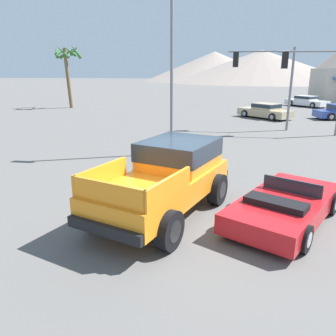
% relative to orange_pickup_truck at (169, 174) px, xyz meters
% --- Properties ---
extents(ground_plane, '(320.00, 320.00, 0.00)m').
position_rel_orange_pickup_truck_xyz_m(ground_plane, '(0.23, 0.14, -1.08)').
color(ground_plane, '#5B5956').
extents(orange_pickup_truck, '(3.55, 5.34, 1.91)m').
position_rel_orange_pickup_truck_xyz_m(orange_pickup_truck, '(0.00, 0.00, 0.00)').
color(orange_pickup_truck, orange).
rests_on(orange_pickup_truck, ground_plane).
extents(red_convertible_car, '(3.59, 4.41, 1.01)m').
position_rel_orange_pickup_truck_xyz_m(red_convertible_car, '(3.05, -0.25, -0.67)').
color(red_convertible_car, red).
rests_on(red_convertible_car, ground_plane).
extents(parked_car_tan, '(4.36, 4.32, 1.22)m').
position_rel_orange_pickup_truck_xyz_m(parked_car_tan, '(5.22, 19.62, -0.47)').
color(parked_car_tan, tan).
rests_on(parked_car_tan, ground_plane).
extents(parked_car_white, '(4.25, 4.63, 1.16)m').
position_rel_orange_pickup_truck_xyz_m(parked_car_white, '(10.96, 29.72, -0.49)').
color(parked_car_white, white).
rests_on(parked_car_white, ground_plane).
extents(traffic_light_main, '(4.11, 0.38, 5.19)m').
position_rel_orange_pickup_truck_xyz_m(traffic_light_main, '(4.23, 13.93, 2.58)').
color(traffic_light_main, slate).
rests_on(traffic_light_main, ground_plane).
extents(traffic_light_crosswalk, '(3.91, 0.38, 5.09)m').
position_rel_orange_pickup_truck_xyz_m(traffic_light_crosswalk, '(6.88, 12.45, 2.51)').
color(traffic_light_crosswalk, slate).
rests_on(traffic_light_crosswalk, ground_plane).
extents(street_lamp_post, '(0.90, 0.24, 8.37)m').
position_rel_orange_pickup_truck_xyz_m(street_lamp_post, '(-0.81, 6.53, 3.89)').
color(street_lamp_post, slate).
rests_on(street_lamp_post, ground_plane).
extents(palm_tree_tall, '(2.77, 2.90, 6.35)m').
position_rel_orange_pickup_truck_xyz_m(palm_tree_tall, '(-14.02, 24.83, 3.73)').
color(palm_tree_tall, brown).
rests_on(palm_tree_tall, ground_plane).
extents(distant_mountain_range, '(98.91, 72.37, 16.89)m').
position_rel_orange_pickup_truck_xyz_m(distant_mountain_range, '(20.96, 118.37, 5.04)').
color(distant_mountain_range, gray).
rests_on(distant_mountain_range, ground_plane).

